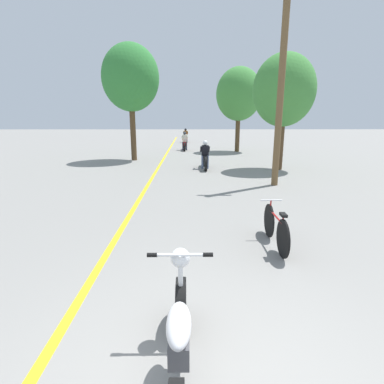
# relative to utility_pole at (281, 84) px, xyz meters

# --- Properties ---
(lane_stripe_center) EXTENTS (0.14, 48.00, 0.01)m
(lane_stripe_center) POSITION_rel_utility_pole_xyz_m (-4.81, 3.36, -3.63)
(lane_stripe_center) COLOR yellow
(lane_stripe_center) RESTS_ON ground
(utility_pole) EXTENTS (1.10, 0.24, 7.07)m
(utility_pole) POSITION_rel_utility_pole_xyz_m (0.00, 0.00, 0.00)
(utility_pole) COLOR brown
(utility_pole) RESTS_ON ground
(roadside_tree_right_near) EXTENTS (2.89, 2.60, 5.37)m
(roadside_tree_right_near) POSITION_rel_utility_pole_xyz_m (1.17, 3.47, 0.05)
(roadside_tree_right_near) COLOR #513A23
(roadside_tree_right_near) RESTS_ON ground
(roadside_tree_right_far) EXTENTS (3.24, 2.92, 5.94)m
(roadside_tree_right_far) POSITION_rel_utility_pole_xyz_m (0.33, 11.25, 0.43)
(roadside_tree_right_far) COLOR #513A23
(roadside_tree_right_far) RESTS_ON ground
(roadside_tree_left) EXTENTS (3.21, 2.89, 6.48)m
(roadside_tree_left) POSITION_rel_utility_pole_xyz_m (-6.51, 6.77, 0.98)
(roadside_tree_left) COLOR #513A23
(roadside_tree_left) RESTS_ON ground
(motorcycle_foreground) EXTENTS (0.72, 2.13, 1.09)m
(motorcycle_foreground) POSITION_rel_utility_pole_xyz_m (-3.35, -8.58, -3.19)
(motorcycle_foreground) COLOR black
(motorcycle_foreground) RESTS_ON ground
(motorcycle_rider_lead) EXTENTS (0.50, 2.17, 1.39)m
(motorcycle_rider_lead) POSITION_rel_utility_pole_xyz_m (-2.45, 3.74, -3.09)
(motorcycle_rider_lead) COLOR black
(motorcycle_rider_lead) RESTS_ON ground
(motorcycle_rider_mid) EXTENTS (0.50, 2.12, 1.41)m
(motorcycle_rider_mid) POSITION_rel_utility_pole_xyz_m (-3.57, 12.13, -3.10)
(motorcycle_rider_mid) COLOR black
(motorcycle_rider_mid) RESTS_ON ground
(motorcycle_rider_far) EXTENTS (0.50, 2.02, 1.38)m
(motorcycle_rider_far) POSITION_rel_utility_pole_xyz_m (-3.57, 19.32, -3.11)
(motorcycle_rider_far) COLOR black
(motorcycle_rider_far) RESTS_ON ground
(bicycle_parked) EXTENTS (0.44, 1.70, 0.84)m
(bicycle_parked) POSITION_rel_utility_pole_xyz_m (-1.53, -5.51, -3.24)
(bicycle_parked) COLOR black
(bicycle_parked) RESTS_ON ground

